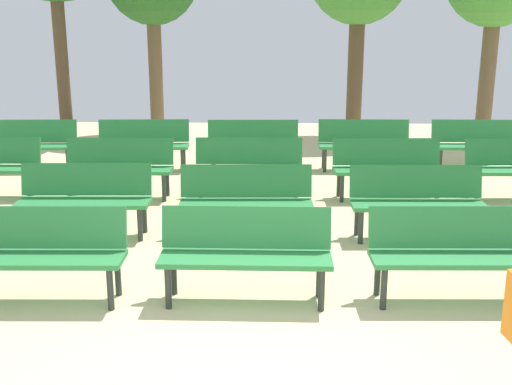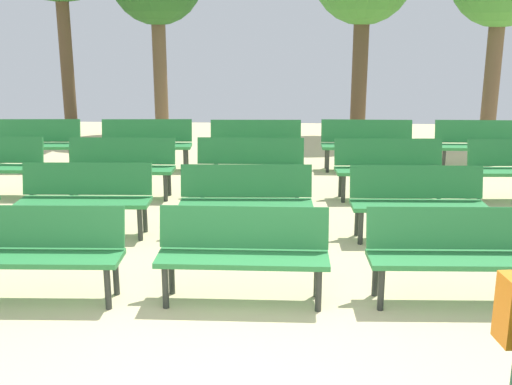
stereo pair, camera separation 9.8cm
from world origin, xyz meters
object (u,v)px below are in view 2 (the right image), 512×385
object	(u,v)px
bench_r2_c1	(121,164)
bench_r3_c0	(34,141)
bench_r3_c1	(146,141)
bench_r0_c1	(38,248)
bench_r2_c3	(389,165)
bench_r1_c3	(417,198)
bench_r2_c2	(250,164)
bench_r3_c3	(367,142)
bench_r1_c1	(86,195)
bench_r0_c2	(243,249)
bench_r3_c2	(256,142)
bench_r0_c3	(454,250)
bench_r1_c2	(246,197)
bench_r3_c4	(482,142)

from	to	relation	value
bench_r2_c1	bench_r3_c0	xyz separation A→B (m)	(-2.00, 1.76, 0.00)
bench_r2_c1	bench_r3_c1	distance (m)	1.84
bench_r0_c1	bench_r2_c3	size ratio (longest dim) A/B	0.99
bench_r1_c3	bench_r2_c1	world-z (taller)	same
bench_r2_c2	bench_r3_c1	distance (m)	2.62
bench_r3_c1	bench_r3_c3	distance (m)	3.90
bench_r2_c1	bench_r2_c3	xyz separation A→B (m)	(3.99, 0.09, 0.00)
bench_r1_c1	bench_r1_c3	bearing A→B (deg)	-1.43
bench_r0_c2	bench_r3_c2	distance (m)	5.43
bench_r0_c3	bench_r1_c2	distance (m)	2.69
bench_r3_c2	bench_r3_c3	xyz separation A→B (m)	(1.96, 0.10, 0.00)
bench_r1_c1	bench_r3_c0	distance (m)	4.03
bench_r3_c4	bench_r0_c3	bearing A→B (deg)	-109.04
bench_r1_c1	bench_r2_c3	size ratio (longest dim) A/B	0.99
bench_r1_c3	bench_r3_c0	bearing A→B (deg)	148.72
bench_r3_c3	bench_r3_c4	distance (m)	2.01
bench_r3_c0	bench_r3_c3	xyz separation A→B (m)	(5.90, 0.20, 0.00)
bench_r1_c3	bench_r3_c1	xyz separation A→B (m)	(-4.04, 3.57, 0.00)
bench_r1_c3	bench_r3_c3	size ratio (longest dim) A/B	1.01
bench_r0_c2	bench_r1_c1	xyz separation A→B (m)	(-2.05, 1.83, 0.00)
bench_r1_c2	bench_r3_c0	distance (m)	5.31
bench_r2_c2	bench_r3_c4	distance (m)	4.41
bench_r0_c1	bench_r2_c2	xyz separation A→B (m)	(1.81, 3.71, 0.00)
bench_r2_c3	bench_r0_c1	bearing A→B (deg)	-139.02
bench_r0_c1	bench_r3_c3	distance (m)	6.74
bench_r0_c1	bench_r0_c3	xyz separation A→B (m)	(3.89, 0.12, 0.00)
bench_r0_c2	bench_r0_c1	bearing A→B (deg)	-177.96
bench_r0_c1	bench_r2_c3	xyz separation A→B (m)	(3.87, 3.71, 0.00)
bench_r2_c2	bench_r3_c1	bearing A→B (deg)	137.35
bench_r3_c0	bench_r3_c3	distance (m)	5.90
bench_r0_c3	bench_r3_c0	size ratio (longest dim) A/B	0.99
bench_r1_c2	bench_r3_c3	bearing A→B (deg)	60.73
bench_r1_c2	bench_r3_c3	distance (m)	4.19
bench_r2_c3	bench_r1_c1	bearing A→B (deg)	-158.22
bench_r2_c2	bench_r3_c4	world-z (taller)	same
bench_r1_c1	bench_r3_c0	xyz separation A→B (m)	(-2.00, 3.50, 0.00)
bench_r0_c3	bench_r2_c3	xyz separation A→B (m)	(-0.03, 3.59, 0.00)
bench_r3_c3	bench_r0_c1	bearing A→B (deg)	-124.21
bench_r1_c1	bench_r1_c3	xyz separation A→B (m)	(4.04, 0.01, 0.00)
bench_r3_c0	bench_r3_c2	bearing A→B (deg)	-1.45
bench_r0_c3	bench_r2_c1	world-z (taller)	same
bench_r1_c1	bench_r3_c1	xyz separation A→B (m)	(-0.01, 3.58, 0.00)
bench_r2_c1	bench_r3_c1	world-z (taller)	same
bench_r0_c1	bench_r1_c1	bearing A→B (deg)	92.28
bench_r2_c1	bench_r3_c4	distance (m)	6.23
bench_r0_c3	bench_r3_c1	xyz separation A→B (m)	(-4.02, 5.35, 0.00)
bench_r0_c2	bench_r1_c1	bearing A→B (deg)	138.64
bench_r0_c1	bench_r2_c2	bearing A→B (deg)	62.60
bench_r3_c1	bench_r0_c2	bearing A→B (deg)	-72.14
bench_r0_c2	bench_r1_c3	xyz separation A→B (m)	(1.99, 1.84, 0.00)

